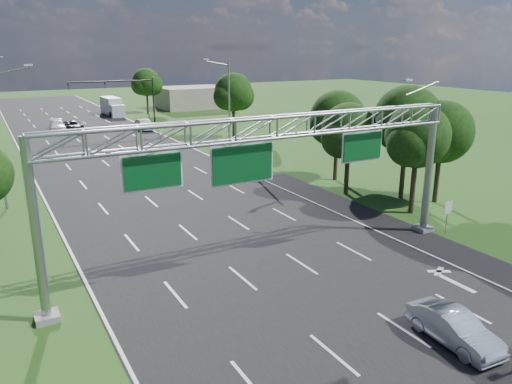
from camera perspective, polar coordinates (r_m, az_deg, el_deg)
ground at (r=42.45m, az=-11.00°, el=0.48°), size 220.00×220.00×0.00m
road at (r=42.45m, az=-11.00°, el=0.48°), size 18.00×180.00×0.02m
road_flare at (r=34.17m, az=14.59°, el=-3.62°), size 3.00×30.00×0.02m
sign_gantry at (r=24.95m, az=2.15°, el=6.06°), size 23.50×1.00×9.56m
regulatory_sign at (r=33.32m, az=21.08°, el=-1.98°), size 0.60×0.08×2.10m
traffic_signal at (r=76.87m, az=-14.25°, el=11.15°), size 12.21×0.24×7.00m
streetlight_r_mid at (r=54.73m, az=-3.27°, el=10.19°), size 2.97×0.22×10.16m
tree_cluster_right at (r=39.63m, az=14.86°, el=7.00°), size 9.91×14.60×8.68m
tree_verge_rd at (r=64.00m, az=-2.56°, el=11.12°), size 5.76×4.80×8.28m
tree_verge_re at (r=91.18m, az=-12.38°, el=12.01°), size 5.76×4.80×7.84m
building_right at (r=98.45m, az=-7.35°, el=10.66°), size 12.00×9.00×4.00m
silver_sedan at (r=21.78m, az=21.69°, el=-14.22°), size 1.62×4.12×1.33m
car_queue_a at (r=76.05m, az=-21.75°, el=7.07°), size 2.37×5.08×1.43m
car_queue_b at (r=75.64m, az=-20.25°, el=7.13°), size 2.76×4.96×1.31m
car_queue_d at (r=73.06m, az=-12.64°, el=7.51°), size 1.58×4.43×1.46m
box_truck at (r=90.70m, az=-16.10°, el=9.34°), size 2.55×7.97×2.99m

